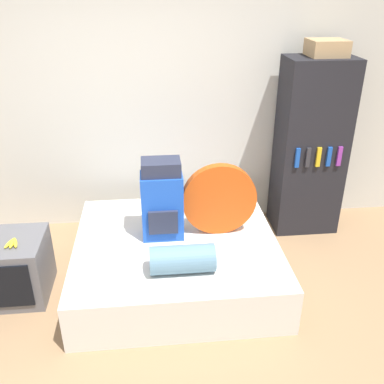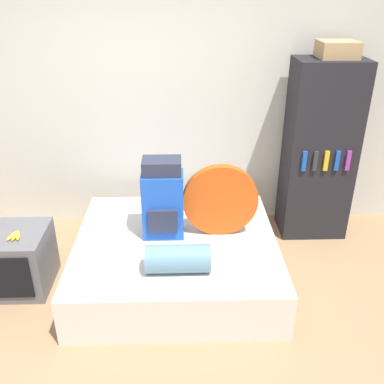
{
  "view_description": "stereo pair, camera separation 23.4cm",
  "coord_description": "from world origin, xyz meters",
  "views": [
    {
      "loc": [
        0.01,
        -2.26,
        2.41
      ],
      "look_at": [
        0.33,
        0.84,
        0.85
      ],
      "focal_mm": 40.0,
      "sensor_mm": 36.0,
      "label": 1
    },
    {
      "loc": [
        0.24,
        -2.27,
        2.41
      ],
      "look_at": [
        0.33,
        0.84,
        0.85
      ],
      "focal_mm": 40.0,
      "sensor_mm": 36.0,
      "label": 2
    }
  ],
  "objects": [
    {
      "name": "bookshelf",
      "position": [
        1.6,
        1.62,
        0.89
      ],
      "size": [
        0.65,
        0.45,
        1.77
      ],
      "color": "black",
      "rests_on": "ground_plane"
    },
    {
      "name": "banana_bunch",
      "position": [
        -1.11,
        0.7,
        0.54
      ],
      "size": [
        0.11,
        0.15,
        0.03
      ],
      "color": "yellow",
      "rests_on": "television"
    },
    {
      "name": "ground_plane",
      "position": [
        0.0,
        0.0,
        0.0
      ],
      "size": [
        16.0,
        16.0,
        0.0
      ],
      "primitive_type": "plane",
      "color": "#997551"
    },
    {
      "name": "sleeping_roll",
      "position": [
        0.21,
        0.4,
        0.51
      ],
      "size": [
        0.49,
        0.22,
        0.22
      ],
      "color": "#5B849E",
      "rests_on": "bed"
    },
    {
      "name": "backpack",
      "position": [
        0.09,
        0.93,
        0.74
      ],
      "size": [
        0.35,
        0.27,
        0.7
      ],
      "color": "blue",
      "rests_on": "bed"
    },
    {
      "name": "wall_back",
      "position": [
        0.0,
        1.94,
        1.3
      ],
      "size": [
        8.0,
        0.05,
        2.6
      ],
      "color": "silver",
      "rests_on": "ground_plane"
    },
    {
      "name": "cardboard_box",
      "position": [
        1.64,
        1.64,
        1.84
      ],
      "size": [
        0.33,
        0.3,
        0.15
      ],
      "color": "tan",
      "rests_on": "bookshelf"
    },
    {
      "name": "tent_bag",
      "position": [
        0.57,
        0.93,
        0.72
      ],
      "size": [
        0.64,
        0.08,
        0.64
      ],
      "color": "#D14C14",
      "rests_on": "bed"
    },
    {
      "name": "television",
      "position": [
        -1.21,
        0.76,
        0.26
      ],
      "size": [
        0.64,
        0.55,
        0.53
      ],
      "color": "#5B5B60",
      "rests_on": "ground_plane"
    },
    {
      "name": "bed",
      "position": [
        0.19,
        0.84,
        0.2
      ],
      "size": [
        1.72,
        1.59,
        0.4
      ],
      "color": "silver",
      "rests_on": "ground_plane"
    }
  ]
}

